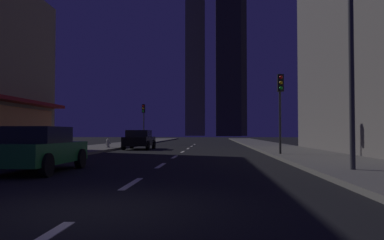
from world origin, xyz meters
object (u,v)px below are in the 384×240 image
(traffic_light_near_right, at_px, (280,96))
(traffic_light_far_left, at_px, (144,115))
(car_parked_far, at_px, (139,139))
(street_lamp_right, at_px, (323,8))
(car_parked_near, at_px, (38,149))
(fire_hydrant_far_left, at_px, (108,143))

(traffic_light_near_right, distance_m, traffic_light_far_left, 23.42)
(car_parked_far, bearing_deg, street_lamp_right, -62.10)
(car_parked_far, bearing_deg, traffic_light_near_right, -43.28)
(traffic_light_far_left, distance_m, street_lamp_right, 31.09)
(car_parked_far, bearing_deg, car_parked_near, -90.00)
(car_parked_far, height_order, traffic_light_far_left, traffic_light_far_left)
(fire_hydrant_far_left, distance_m, traffic_light_near_right, 14.31)
(car_parked_near, bearing_deg, traffic_light_near_right, 42.15)
(car_parked_near, bearing_deg, street_lamp_right, -0.97)
(fire_hydrant_far_left, bearing_deg, traffic_light_near_right, -35.73)
(street_lamp_right, bearing_deg, car_parked_near, 179.03)
(traffic_light_near_right, height_order, street_lamp_right, street_lamp_right)
(car_parked_near, bearing_deg, car_parked_far, 90.00)
(fire_hydrant_far_left, bearing_deg, traffic_light_far_left, 88.16)
(fire_hydrant_far_left, relative_size, traffic_light_far_left, 0.16)
(fire_hydrant_far_left, xyz_separation_m, traffic_light_near_right, (11.40, -8.20, 2.74))
(fire_hydrant_far_left, distance_m, street_lamp_right, 20.58)
(car_parked_near, bearing_deg, fire_hydrant_far_left, 97.97)
(car_parked_near, relative_size, fire_hydrant_far_left, 6.48)
(car_parked_near, xyz_separation_m, street_lamp_right, (8.98, -0.15, 4.33))
(car_parked_far, bearing_deg, traffic_light_far_left, 98.92)
(car_parked_far, xyz_separation_m, fire_hydrant_far_left, (-2.30, -0.37, -0.29))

